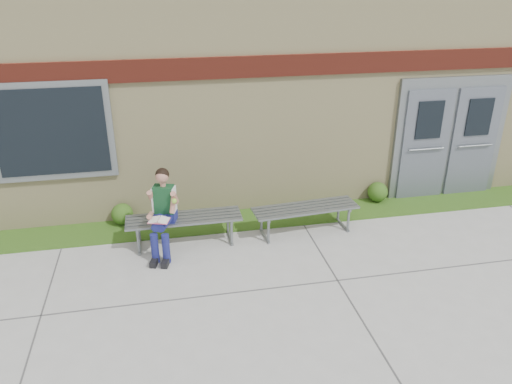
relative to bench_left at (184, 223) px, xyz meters
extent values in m
plane|color=#9E9E99|center=(1.05, -2.00, -0.36)|extent=(80.00, 80.00, 0.00)
cube|color=#254A13|center=(1.05, 0.60, -0.35)|extent=(16.00, 0.80, 0.02)
cube|color=beige|center=(1.05, 4.00, 1.64)|extent=(16.00, 6.00, 4.00)
cube|color=maroon|center=(1.05, 0.97, 2.24)|extent=(16.00, 0.06, 0.35)
cube|color=slate|center=(-1.95, 0.96, 1.34)|extent=(1.90, 0.08, 1.60)
cube|color=black|center=(-1.95, 0.92, 1.34)|extent=(1.70, 0.04, 1.40)
cube|color=slate|center=(5.05, 0.96, 0.79)|extent=(2.20, 0.08, 2.30)
cube|color=slate|center=(4.55, 0.91, 0.69)|extent=(0.92, 0.06, 2.10)
cube|color=slate|center=(5.55, 0.91, 0.69)|extent=(0.92, 0.06, 2.10)
cube|color=slate|center=(0.00, 0.00, 0.09)|extent=(1.82, 0.51, 0.04)
cube|color=slate|center=(-0.73, 0.00, -0.16)|extent=(0.05, 0.50, 0.41)
cube|color=slate|center=(0.73, 0.00, -0.16)|extent=(0.05, 0.50, 0.41)
cube|color=slate|center=(2.00, 0.00, 0.08)|extent=(1.79, 0.63, 0.03)
cube|color=slate|center=(1.30, 0.00, -0.16)|extent=(0.08, 0.49, 0.40)
cube|color=slate|center=(2.70, 0.00, -0.16)|extent=(0.08, 0.49, 0.40)
cube|color=navy|center=(-0.28, -0.05, 0.18)|extent=(0.37, 0.31, 0.15)
cube|color=#0F3A1C|center=(-0.28, -0.07, 0.48)|extent=(0.35, 0.27, 0.44)
sphere|color=#B37562|center=(-0.29, -0.08, 0.86)|extent=(0.25, 0.25, 0.20)
sphere|color=black|center=(-0.28, -0.06, 0.88)|extent=(0.26, 0.26, 0.21)
cylinder|color=navy|center=(-0.43, -0.26, 0.20)|extent=(0.25, 0.42, 0.14)
cylinder|color=navy|center=(-0.27, -0.31, 0.20)|extent=(0.25, 0.42, 0.14)
cylinder|color=navy|center=(-0.48, -0.49, -0.13)|extent=(0.11, 0.11, 0.47)
cylinder|color=navy|center=(-0.31, -0.54, -0.13)|extent=(0.11, 0.11, 0.47)
cube|color=black|center=(-0.50, -0.55, -0.32)|extent=(0.16, 0.26, 0.09)
cube|color=black|center=(-0.33, -0.60, -0.32)|extent=(0.16, 0.26, 0.09)
cylinder|color=#B37562|center=(-0.47, -0.07, 0.54)|extent=(0.14, 0.23, 0.25)
cylinder|color=#B37562|center=(-0.13, -0.17, 0.54)|extent=(0.14, 0.23, 0.25)
cube|color=white|center=(-0.38, -0.40, 0.30)|extent=(0.34, 0.28, 0.01)
cube|color=#E05477|center=(-0.38, -0.40, 0.29)|extent=(0.34, 0.29, 0.01)
sphere|color=#91D037|center=(-0.14, -0.31, 0.54)|extent=(0.08, 0.08, 0.08)
sphere|color=#254A13|center=(-1.01, 0.85, -0.16)|extent=(0.37, 0.37, 0.37)
sphere|color=#254A13|center=(3.68, 0.85, -0.16)|extent=(0.37, 0.37, 0.37)
camera|label=1|loc=(-0.26, -7.11, 3.70)|focal=35.00mm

